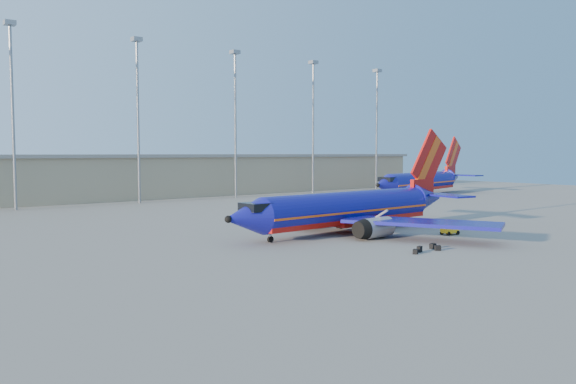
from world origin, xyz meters
TOP-DOWN VIEW (x-y plane):
  - ground at (0.00, 0.00)m, footprint 220.00×220.00m
  - terminal_building at (10.00, 58.00)m, footprint 122.00×16.00m
  - light_mast_row at (5.00, 46.00)m, footprint 101.60×1.60m
  - aircraft_main at (-0.74, -2.68)m, footprint 35.04×33.67m
  - aircraft_second at (49.29, 27.54)m, footprint 36.60×15.76m
  - baggage_tug at (5.83, -10.88)m, footprint 1.96×1.32m
  - luggage_pile at (-4.36, -15.83)m, footprint 4.02×1.39m

SIDE VIEW (x-z plane):
  - ground at x=0.00m, z-range 0.00..0.00m
  - luggage_pile at x=-4.36m, z-range -0.03..0.52m
  - baggage_tug at x=5.83m, z-range 0.03..1.35m
  - aircraft_main at x=-0.74m, z-range -3.40..8.46m
  - aircraft_second at x=49.29m, z-range -3.39..9.14m
  - terminal_building at x=10.00m, z-range 0.07..8.57m
  - light_mast_row at x=5.00m, z-range 3.23..31.88m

